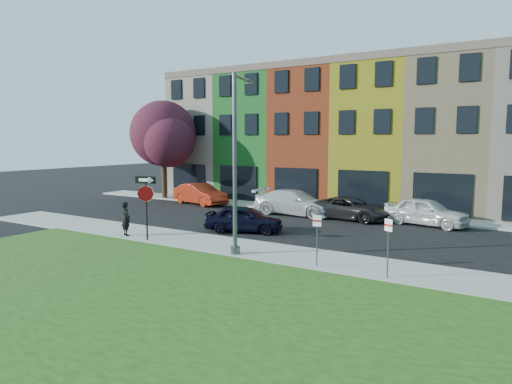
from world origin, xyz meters
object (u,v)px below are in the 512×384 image
Objects in this scene: stop_sign at (146,195)px; street_lamp at (237,164)px; man at (126,219)px; sedan_near at (244,219)px.

stop_sign is 0.41× the size of street_lamp.
man is at bearing 158.36° from stop_sign.
man is at bearing 165.00° from street_lamp.
man is (-1.58, 0.17, -1.31)m from stop_sign.
stop_sign is 5.22m from street_lamp.
stop_sign is 2.06m from man.
sedan_near is at bearing -114.74° from man.
street_lamp is (2.43, -4.27, 3.14)m from sedan_near.
stop_sign is at bearing 131.06° from sedan_near.
man is at bearing 116.92° from sedan_near.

